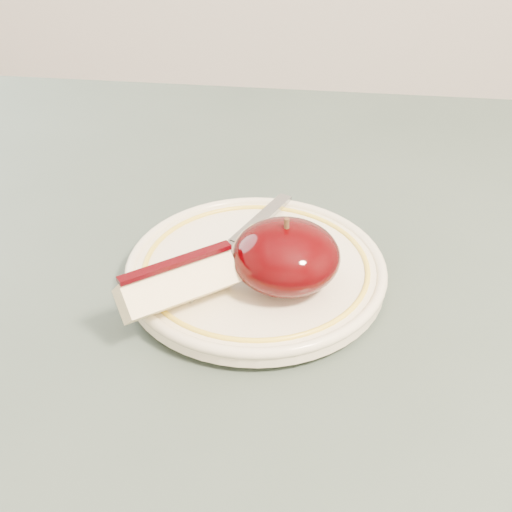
# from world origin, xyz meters

# --- Properties ---
(table) EXTENTS (0.90, 0.90, 0.75)m
(table) POSITION_xyz_m (0.00, 0.00, 0.66)
(table) COLOR brown
(table) RESTS_ON ground
(plate) EXTENTS (0.21, 0.21, 0.02)m
(plate) POSITION_xyz_m (0.01, 0.04, 0.76)
(plate) COLOR #EFE4C9
(plate) RESTS_ON table
(apple_half) EXTENTS (0.08, 0.08, 0.06)m
(apple_half) POSITION_xyz_m (0.04, 0.02, 0.79)
(apple_half) COLOR black
(apple_half) RESTS_ON plate
(apple_wedge) EXTENTS (0.09, 0.08, 0.04)m
(apple_wedge) POSITION_xyz_m (-0.04, -0.02, 0.79)
(apple_wedge) COLOR beige
(apple_wedge) RESTS_ON plate
(fork) EXTENTS (0.09, 0.16, 0.00)m
(fork) POSITION_xyz_m (-0.01, 0.06, 0.77)
(fork) COLOR gray
(fork) RESTS_ON plate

